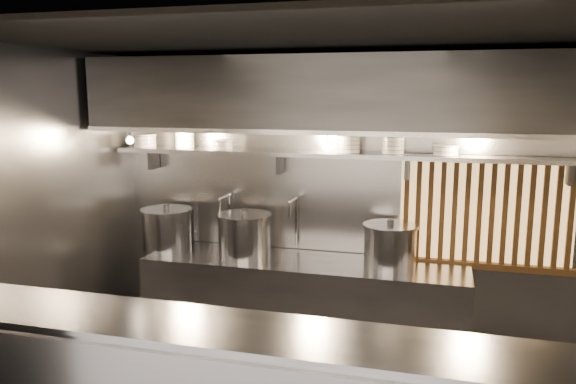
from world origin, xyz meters
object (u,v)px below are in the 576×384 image
at_px(stock_pot_right, 390,245).
at_px(stock_pot_left, 167,229).
at_px(pendant_bulb, 327,147).
at_px(stock_pot_mid, 244,235).
at_px(heat_lamp, 128,134).

bearing_deg(stock_pot_right, stock_pot_left, -179.58).
bearing_deg(stock_pot_right, pendant_bulb, 177.95).
relative_size(pendant_bulb, stock_pot_right, 0.29).
relative_size(pendant_bulb, stock_pot_mid, 0.33).
bearing_deg(heat_lamp, pendant_bulb, 11.00).
bearing_deg(stock_pot_right, heat_lamp, -172.15).
xyz_separation_m(stock_pot_left, stock_pot_mid, (0.82, -0.02, -0.00)).
height_order(heat_lamp, stock_pot_left, heat_lamp).
height_order(pendant_bulb, stock_pot_right, pendant_bulb).
xyz_separation_m(heat_lamp, stock_pot_left, (0.19, 0.31, -0.96)).
relative_size(heat_lamp, stock_pot_left, 0.56).
height_order(stock_pot_mid, stock_pot_right, stock_pot_mid).
relative_size(stock_pot_left, stock_pot_mid, 1.09).
xyz_separation_m(heat_lamp, stock_pot_mid, (1.01, 0.30, -0.96)).
bearing_deg(pendant_bulb, stock_pot_right, -2.05).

